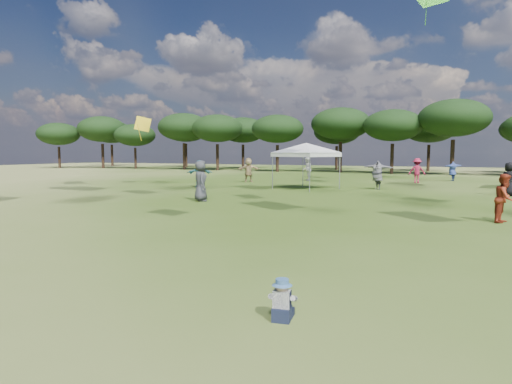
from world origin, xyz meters
The scene contains 4 objects.
tree_line centered at (2.39, 47.41, 5.42)m, with size 108.78×17.63×7.77m.
tent_left centered at (-5.47, 22.68, 2.75)m, with size 5.88×5.88×3.18m.
toddler centered at (0.34, 2.32, 0.26)m, with size 0.41×0.45×0.59m.
festival_crowd centered at (-0.61, 24.14, 0.90)m, with size 27.53×23.32×1.92m.
Camera 1 is at (2.28, -3.06, 2.31)m, focal length 30.00 mm.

